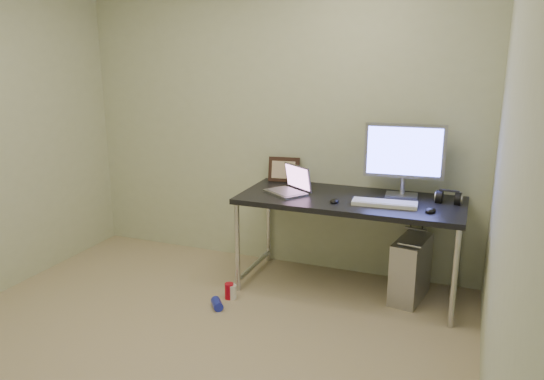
# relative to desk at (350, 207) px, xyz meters

# --- Properties ---
(floor) EXTENTS (3.50, 3.50, 0.00)m
(floor) POSITION_rel_desk_xyz_m (-0.76, -1.38, -0.68)
(floor) COLOR tan
(floor) RESTS_ON ground
(wall_back) EXTENTS (3.50, 0.02, 2.50)m
(wall_back) POSITION_rel_desk_xyz_m (-0.76, 0.37, 0.57)
(wall_back) COLOR beige
(wall_back) RESTS_ON ground
(wall_right) EXTENTS (0.02, 3.50, 2.50)m
(wall_right) POSITION_rel_desk_xyz_m (0.99, -1.38, 0.57)
(wall_right) COLOR beige
(wall_right) RESTS_ON ground
(desk) EXTENTS (1.68, 0.73, 0.75)m
(desk) POSITION_rel_desk_xyz_m (0.00, 0.00, 0.00)
(desk) COLOR black
(desk) RESTS_ON ground
(tower_computer) EXTENTS (0.27, 0.48, 0.50)m
(tower_computer) POSITION_rel_desk_xyz_m (0.48, 0.03, -0.44)
(tower_computer) COLOR #BCBCC1
(tower_computer) RESTS_ON ground
(cable_a) EXTENTS (0.01, 0.16, 0.69)m
(cable_a) POSITION_rel_desk_xyz_m (0.43, 0.32, -0.28)
(cable_a) COLOR black
(cable_a) RESTS_ON ground
(cable_b) EXTENTS (0.02, 0.11, 0.71)m
(cable_b) POSITION_rel_desk_xyz_m (0.52, 0.30, -0.30)
(cable_b) COLOR black
(cable_b) RESTS_ON ground
(can_red) EXTENTS (0.09, 0.09, 0.12)m
(can_red) POSITION_rel_desk_xyz_m (-0.80, -0.49, -0.61)
(can_red) COLOR red
(can_red) RESTS_ON ground
(can_white) EXTENTS (0.07, 0.07, 0.11)m
(can_white) POSITION_rel_desk_xyz_m (-0.77, -0.48, -0.62)
(can_white) COLOR white
(can_white) RESTS_ON ground
(can_blue) EXTENTS (0.13, 0.14, 0.07)m
(can_blue) POSITION_rel_desk_xyz_m (-0.81, -0.66, -0.64)
(can_blue) COLOR #202AC1
(can_blue) RESTS_ON ground
(laptop) EXTENTS (0.40, 0.38, 0.21)m
(laptop) POSITION_rel_desk_xyz_m (-0.48, -0.02, 0.12)
(laptop) COLOR #9E9FA4
(laptop) RESTS_ON desk
(monitor) EXTENTS (0.59, 0.19, 0.56)m
(monitor) POSITION_rel_desk_xyz_m (0.35, 0.19, 0.40)
(monitor) COLOR #9E9FA4
(monitor) RESTS_ON desk
(keyboard) EXTENTS (0.47, 0.18, 0.03)m
(keyboard) POSITION_rel_desk_xyz_m (0.27, -0.10, 0.09)
(keyboard) COLOR white
(keyboard) RESTS_ON desk
(mouse_right) EXTENTS (0.09, 0.12, 0.04)m
(mouse_right) POSITION_rel_desk_xyz_m (0.60, -0.15, 0.09)
(mouse_right) COLOR black
(mouse_right) RESTS_ON desk
(mouse_left) EXTENTS (0.06, 0.10, 0.03)m
(mouse_left) POSITION_rel_desk_xyz_m (-0.08, -0.16, 0.09)
(mouse_left) COLOR black
(mouse_left) RESTS_ON desk
(headphones) EXTENTS (0.18, 0.11, 0.12)m
(headphones) POSITION_rel_desk_xyz_m (0.70, 0.13, 0.11)
(headphones) COLOR black
(headphones) RESTS_ON desk
(picture_frame) EXTENTS (0.27, 0.11, 0.21)m
(picture_frame) POSITION_rel_desk_xyz_m (-0.65, 0.30, 0.18)
(picture_frame) COLOR black
(picture_frame) RESTS_ON desk
(webcam) EXTENTS (0.04, 0.03, 0.11)m
(webcam) POSITION_rel_desk_xyz_m (-0.46, 0.28, 0.15)
(webcam) COLOR silver
(webcam) RESTS_ON desk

